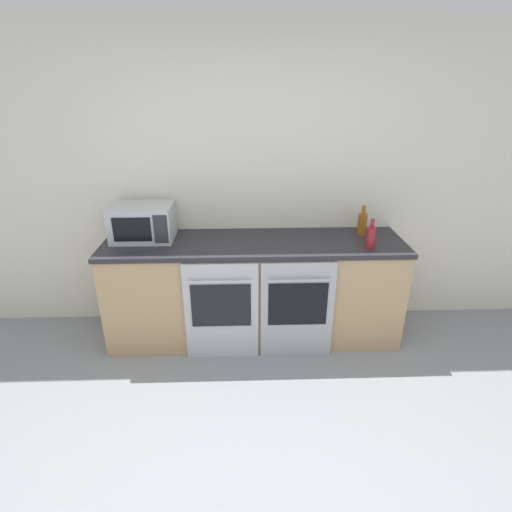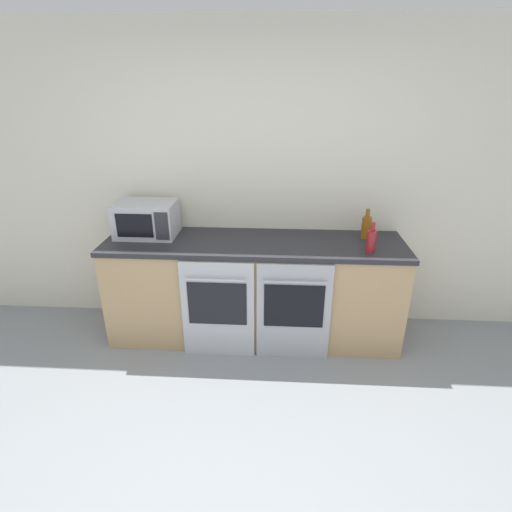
{
  "view_description": "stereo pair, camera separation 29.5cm",
  "coord_description": "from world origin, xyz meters",
  "px_view_note": "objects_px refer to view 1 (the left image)",
  "views": [
    {
      "loc": [
        -0.09,
        -1.36,
        2.11
      ],
      "look_at": [
        0.02,
        1.72,
        0.76
      ],
      "focal_mm": 28.0,
      "sensor_mm": 36.0,
      "label": 1
    },
    {
      "loc": [
        0.21,
        -1.36,
        2.11
      ],
      "look_at": [
        0.02,
        1.72,
        0.76
      ],
      "focal_mm": 28.0,
      "sensor_mm": 36.0,
      "label": 2
    }
  ],
  "objects_px": {
    "oven_right": "(297,310)",
    "bottle_red": "(371,237)",
    "oven_left": "(221,311)",
    "microwave": "(143,222)",
    "bottle_amber": "(362,223)"
  },
  "relations": [
    {
      "from": "oven_right",
      "to": "bottle_amber",
      "type": "distance_m",
      "value": 0.95
    },
    {
      "from": "bottle_amber",
      "to": "bottle_red",
      "type": "relative_size",
      "value": 1.05
    },
    {
      "from": "oven_right",
      "to": "oven_left",
      "type": "bearing_deg",
      "value": 180.0
    },
    {
      "from": "bottle_red",
      "to": "microwave",
      "type": "bearing_deg",
      "value": 171.53
    },
    {
      "from": "oven_left",
      "to": "oven_right",
      "type": "relative_size",
      "value": 1.0
    },
    {
      "from": "microwave",
      "to": "bottle_red",
      "type": "height_order",
      "value": "microwave"
    },
    {
      "from": "microwave",
      "to": "bottle_red",
      "type": "xyz_separation_m",
      "value": [
        1.84,
        -0.27,
        -0.05
      ]
    },
    {
      "from": "oven_left",
      "to": "bottle_red",
      "type": "height_order",
      "value": "bottle_red"
    },
    {
      "from": "microwave",
      "to": "oven_right",
      "type": "bearing_deg",
      "value": -18.83
    },
    {
      "from": "oven_right",
      "to": "bottle_amber",
      "type": "bearing_deg",
      "value": 38.01
    },
    {
      "from": "oven_left",
      "to": "bottle_red",
      "type": "relative_size",
      "value": 3.49
    },
    {
      "from": "oven_right",
      "to": "bottle_amber",
      "type": "relative_size",
      "value": 3.32
    },
    {
      "from": "oven_right",
      "to": "microwave",
      "type": "relative_size",
      "value": 1.69
    },
    {
      "from": "oven_right",
      "to": "bottle_red",
      "type": "relative_size",
      "value": 3.49
    },
    {
      "from": "oven_left",
      "to": "bottle_red",
      "type": "bearing_deg",
      "value": 7.48
    }
  ]
}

